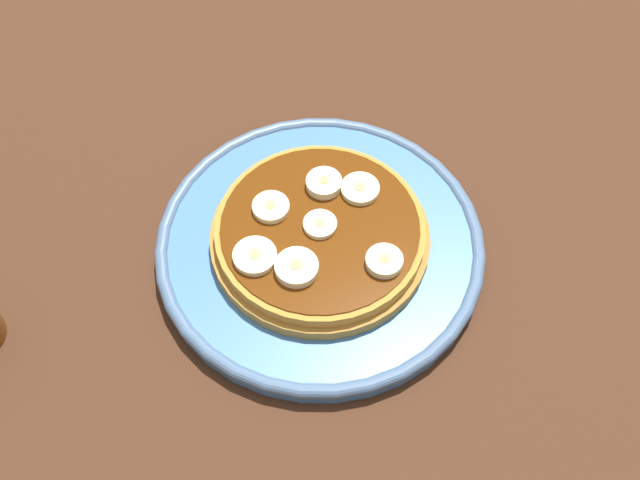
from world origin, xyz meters
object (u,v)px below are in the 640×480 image
at_px(pancake_stack, 321,233).
at_px(banana_slice_5, 255,257).
at_px(banana_slice_4, 297,268).
at_px(banana_slice_6, 271,208).
at_px(banana_slice_1, 384,261).
at_px(banana_slice_2, 324,184).
at_px(banana_slice_3, 360,189).
at_px(banana_slice_0, 317,228).
at_px(plate, 320,246).

height_order(pancake_stack, banana_slice_5, banana_slice_5).
xyz_separation_m(banana_slice_4, banana_slice_6, (-0.01, 0.06, -0.00)).
height_order(banana_slice_1, banana_slice_4, same).
distance_m(banana_slice_2, banana_slice_3, 0.03).
bearing_deg(banana_slice_2, banana_slice_3, -25.19).
xyz_separation_m(banana_slice_1, banana_slice_2, (-0.02, 0.09, 0.00)).
xyz_separation_m(banana_slice_3, banana_slice_4, (-0.07, -0.06, 0.00)).
xyz_separation_m(banana_slice_0, banana_slice_3, (0.05, 0.03, 0.00)).
distance_m(plate, pancake_stack, 0.02).
bearing_deg(banana_slice_3, banana_slice_5, -157.99).
relative_size(banana_slice_0, banana_slice_3, 0.85).
relative_size(pancake_stack, banana_slice_4, 5.34).
bearing_deg(banana_slice_2, plate, -110.67).
xyz_separation_m(banana_slice_0, banana_slice_5, (-0.05, -0.01, 0.00)).
distance_m(banana_slice_2, banana_slice_5, 0.09).
bearing_deg(banana_slice_4, banana_slice_0, 51.92).
distance_m(pancake_stack, banana_slice_1, 0.06).
bearing_deg(banana_slice_0, banana_slice_1, -47.56).
bearing_deg(banana_slice_1, banana_slice_2, 105.56).
height_order(plate, pancake_stack, pancake_stack).
relative_size(banana_slice_3, banana_slice_4, 0.94).
height_order(banana_slice_2, banana_slice_3, banana_slice_2).
relative_size(banana_slice_1, banana_slice_2, 0.98).
xyz_separation_m(plate, banana_slice_3, (0.04, 0.03, 0.03)).
height_order(banana_slice_4, banana_slice_6, banana_slice_4).
bearing_deg(banana_slice_5, banana_slice_0, 13.33).
relative_size(pancake_stack, banana_slice_1, 6.24).
relative_size(plate, banana_slice_3, 8.52).
distance_m(banana_slice_0, banana_slice_5, 0.06).
height_order(banana_slice_1, banana_slice_3, banana_slice_1).
bearing_deg(plate, banana_slice_6, 141.43).
bearing_deg(plate, banana_slice_2, 69.33).
relative_size(banana_slice_0, banana_slice_5, 0.79).
relative_size(banana_slice_0, banana_slice_4, 0.80).
height_order(banana_slice_1, banana_slice_5, banana_slice_1).
bearing_deg(banana_slice_3, banana_slice_1, -92.84).
bearing_deg(banana_slice_1, banana_slice_3, 87.16).
xyz_separation_m(banana_slice_0, banana_slice_2, (0.02, 0.04, 0.00)).
relative_size(banana_slice_1, banana_slice_5, 0.84).
bearing_deg(banana_slice_3, banana_slice_0, -148.88).
height_order(banana_slice_0, banana_slice_4, banana_slice_4).
bearing_deg(plate, pancake_stack, 16.75).
distance_m(banana_slice_1, banana_slice_2, 0.09).
bearing_deg(banana_slice_4, banana_slice_3, 40.22).
bearing_deg(pancake_stack, banana_slice_0, -149.32).
height_order(pancake_stack, banana_slice_2, banana_slice_2).
xyz_separation_m(plate, banana_slice_2, (0.01, 0.04, 0.03)).
xyz_separation_m(banana_slice_3, banana_slice_6, (-0.08, 0.00, 0.00)).
bearing_deg(pancake_stack, banana_slice_3, 31.17).
distance_m(pancake_stack, banana_slice_3, 0.05).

